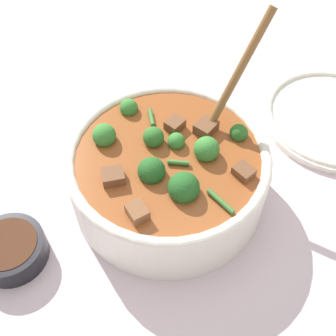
% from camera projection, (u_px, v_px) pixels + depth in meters
% --- Properties ---
extents(ground_plane, '(4.00, 4.00, 0.00)m').
position_uv_depth(ground_plane, '(168.00, 193.00, 0.68)').
color(ground_plane, silver).
extents(stew_bowl, '(0.30, 0.33, 0.26)m').
position_uv_depth(stew_bowl, '(168.00, 170.00, 0.63)').
color(stew_bowl, white).
rests_on(stew_bowl, ground_plane).
extents(condiment_bowl, '(0.10, 0.10, 0.04)m').
position_uv_depth(condiment_bowl, '(10.00, 249.00, 0.59)').
color(condiment_bowl, black).
rests_on(condiment_bowl, ground_plane).
extents(empty_plate, '(0.26, 0.26, 0.02)m').
position_uv_depth(empty_plate, '(334.00, 117.00, 0.77)').
color(empty_plate, silver).
rests_on(empty_plate, ground_plane).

